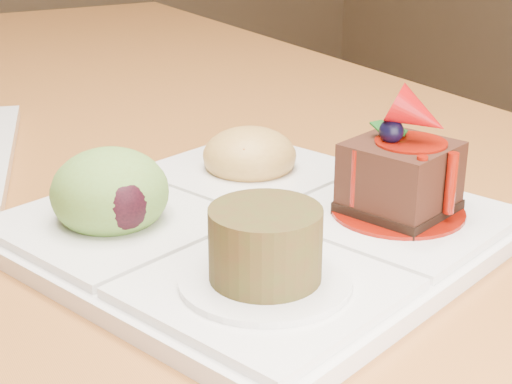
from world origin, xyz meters
TOP-DOWN VIEW (x-y plane):
  - dining_table at (0.00, 0.00)m, footprint 1.00×1.80m
  - sampler_plate at (0.11, -0.20)m, footprint 0.35×0.35m

SIDE VIEW (x-z plane):
  - dining_table at x=0.00m, z-range 0.31..1.06m
  - sampler_plate at x=0.11m, z-range 0.72..0.82m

